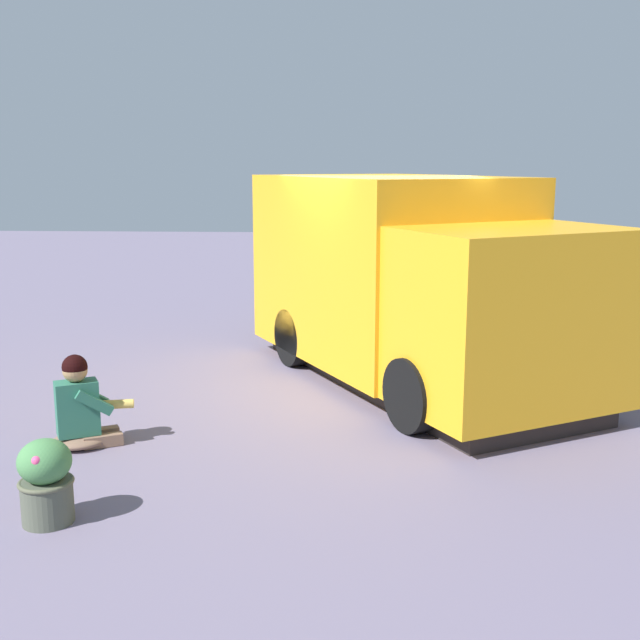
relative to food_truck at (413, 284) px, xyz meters
name	(u,v)px	position (x,y,z in m)	size (l,w,h in m)	color
ground_plane	(375,374)	(0.43, -0.21, -1.17)	(40.00, 40.00, 0.00)	slate
food_truck	(413,284)	(0.00, 0.00, 0.00)	(4.32, 5.36, 2.44)	#F3A61C
person_customer	(81,409)	(3.20, 2.50, -0.81)	(0.82, 0.63, 0.88)	#7F604C
planter_flowering_near	(46,480)	(2.90, 4.07, -0.85)	(0.40, 0.40, 0.64)	#4E5344
planter_flowering_far	(468,296)	(-1.19, -3.91, -0.80)	(0.61, 0.61, 0.75)	beige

